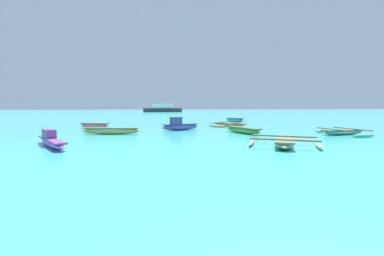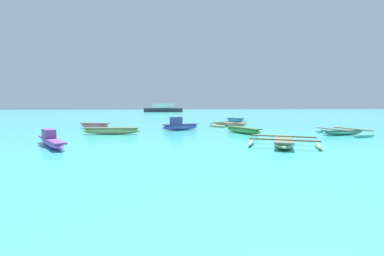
{
  "view_description": "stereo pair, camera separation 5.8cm",
  "coord_description": "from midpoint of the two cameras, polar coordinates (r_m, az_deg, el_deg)",
  "views": [
    {
      "loc": [
        -1.71,
        -1.59,
        1.92
      ],
      "look_at": [
        0.72,
        17.13,
        0.25
      ],
      "focal_mm": 24.0,
      "sensor_mm": 36.0,
      "label": 1
    },
    {
      "loc": [
        -1.65,
        -1.59,
        1.92
      ],
      "look_at": [
        0.72,
        17.13,
        0.25
      ],
      "focal_mm": 24.0,
      "sensor_mm": 36.0,
      "label": 2
    }
  ],
  "objects": [
    {
      "name": "distant_ferry",
      "position": [
        75.82,
        -6.56,
        4.33
      ],
      "size": [
        11.16,
        2.46,
        2.46
      ],
      "color": "#2D333D",
      "rests_on": "ground_plane"
    },
    {
      "name": "moored_boat_5",
      "position": [
        24.45,
        8.23,
        0.87
      ],
      "size": [
        4.43,
        4.45,
        0.34
      ],
      "rotation": [
        0.0,
        0.0,
        -0.78
      ],
      "color": "tan",
      "rests_on": "ground_plane"
    },
    {
      "name": "moored_boat_0",
      "position": [
        23.18,
        -20.87,
        0.58
      ],
      "size": [
        2.64,
        1.41,
        0.44
      ],
      "rotation": [
        0.0,
        0.0,
        -0.3
      ],
      "color": "#E97E82",
      "rests_on": "ground_plane"
    },
    {
      "name": "moored_boat_7",
      "position": [
        13.76,
        -28.92,
        -2.44
      ],
      "size": [
        2.6,
        3.71,
        0.78
      ],
      "rotation": [
        0.0,
        0.0,
        -1.01
      ],
      "color": "#B957DC",
      "rests_on": "ground_plane"
    },
    {
      "name": "moored_boat_3",
      "position": [
        29.79,
        9.45,
        1.81
      ],
      "size": [
        1.83,
        2.12,
        0.48
      ],
      "rotation": [
        0.0,
        0.0,
        -0.91
      ],
      "color": "#4590B8",
      "rests_on": "ground_plane"
    },
    {
      "name": "moored_boat_8",
      "position": [
        17.93,
        11.19,
        -0.43
      ],
      "size": [
        1.78,
        3.36,
        0.42
      ],
      "rotation": [
        0.0,
        0.0,
        -1.19
      ],
      "color": "#52A94D",
      "rests_on": "ground_plane"
    },
    {
      "name": "moored_boat_6",
      "position": [
        17.84,
        -17.51,
        -0.55
      ],
      "size": [
        3.85,
        0.93,
        0.45
      ],
      "rotation": [
        0.0,
        0.0,
        -0.13
      ],
      "color": "tan",
      "rests_on": "ground_plane"
    },
    {
      "name": "moored_boat_1",
      "position": [
        12.75,
        19.62,
        -2.98
      ],
      "size": [
        3.66,
        3.2,
        0.43
      ],
      "rotation": [
        0.0,
        0.0,
        1.12
      ],
      "color": "#90AA7C",
      "rests_on": "ground_plane"
    },
    {
      "name": "moored_boat_4",
      "position": [
        19.5,
        30.43,
        -0.75
      ],
      "size": [
        3.29,
        3.4,
        0.4
      ],
      "rotation": [
        0.0,
        0.0,
        0.16
      ],
      "color": "#54B8A1",
      "rests_on": "ground_plane"
    },
    {
      "name": "moored_boat_2",
      "position": [
        19.87,
        -2.84,
        0.55
      ],
      "size": [
        3.02,
        1.63,
        1.03
      ],
      "rotation": [
        0.0,
        0.0,
        0.36
      ],
      "color": "#575CC1",
      "rests_on": "ground_plane"
    }
  ]
}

